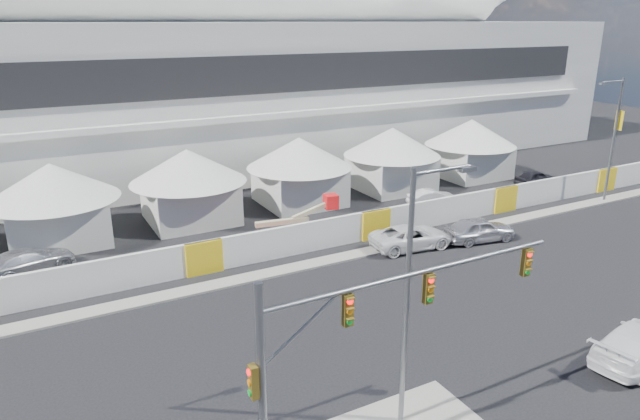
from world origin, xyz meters
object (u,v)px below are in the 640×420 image
lot_car_b (535,178)px  boom_lift (275,236)px  streetlight_median (414,283)px  streetlight_curb (613,132)px  sedan_silver (479,229)px  traffic_mast (336,359)px  pickup_curb (411,237)px  lot_car_a (432,198)px  pickup_near (640,343)px  lot_car_c (28,261)px

lot_car_b → boom_lift: boom_lift is taller
streetlight_median → streetlight_curb: 33.70m
sedan_silver → traffic_mast: size_ratio=0.43×
pickup_curb → lot_car_a: 9.40m
streetlight_median → boom_lift: (2.61, 17.67, -4.76)m
pickup_near → lot_car_c: pickup_near is taller
lot_car_b → streetlight_curb: bearing=-171.0°
lot_car_c → streetlight_median: (11.62, -21.13, 4.89)m
pickup_curb → streetlight_curb: (19.99, 0.63, 5.01)m
pickup_curb → boom_lift: size_ratio=0.82×
pickup_curb → streetlight_median: (-10.54, -13.66, 4.89)m
lot_car_b → streetlight_curb: (1.08, -6.06, 5.08)m
pickup_curb → boom_lift: bearing=69.4°
pickup_curb → pickup_near: 15.23m
pickup_curb → lot_car_b: bearing=-64.3°
streetlight_median → pickup_curb: bearing=52.4°
sedan_silver → pickup_near: size_ratio=0.85×
streetlight_curb → lot_car_b: bearing=100.1°
lot_car_a → boom_lift: (-14.84, -2.35, 0.24)m
lot_car_c → streetlight_curb: size_ratio=0.52×
sedan_silver → pickup_near: (-3.93, -14.02, 0.00)m
traffic_mast → streetlight_curb: bearing=24.1°
traffic_mast → boom_lift: traffic_mast is taller
lot_car_c → streetlight_curb: streetlight_curb is taller
lot_car_a → streetlight_curb: bearing=-100.5°
streetlight_curb → boom_lift: 28.53m
lot_car_b → boom_lift: size_ratio=0.61×
lot_car_a → streetlight_curb: size_ratio=0.40×
pickup_near → lot_car_b: bearing=-48.7°
lot_car_a → lot_car_c: bearing=101.0°
traffic_mast → lot_car_a: bearing=44.9°
sedan_silver → lot_car_b: sedan_silver is taller
lot_car_b → traffic_mast: traffic_mast is taller
streetlight_curb → boom_lift: (-27.91, 3.38, -4.88)m
lot_car_a → boom_lift: boom_lift is taller
pickup_curb → traffic_mast: (-14.12, -14.60, 3.54)m
boom_lift → pickup_near: bearing=-56.7°
sedan_silver → pickup_near: 14.56m
pickup_curb → lot_car_c: pickup_curb is taller
pickup_near → streetlight_curb: (19.16, 15.84, 4.94)m
lot_car_c → streetlight_median: streetlight_median is taller
pickup_curb → streetlight_median: streetlight_median is taller
streetlight_curb → pickup_curb: bearing=-178.2°
sedan_silver → lot_car_b: (14.15, 7.88, -0.13)m
lot_car_b → streetlight_curb: size_ratio=0.41×
pickup_near → boom_lift: 21.12m
pickup_curb → lot_car_a: (6.92, 6.36, -0.10)m
streetlight_curb → sedan_silver: bearing=-173.2°
streetlight_median → streetlight_curb: bearing=25.1°
pickup_near → traffic_mast: bearing=78.5°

